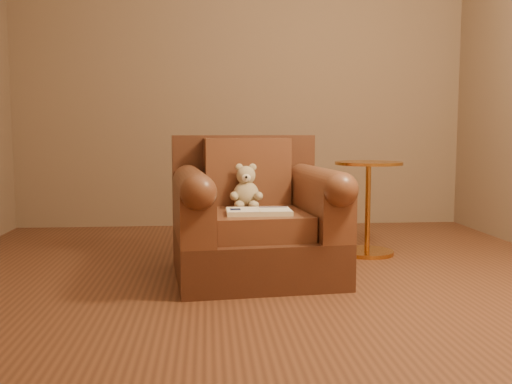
{
  "coord_description": "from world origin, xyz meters",
  "views": [
    {
      "loc": [
        -0.31,
        -3.13,
        0.84
      ],
      "look_at": [
        -0.04,
        0.08,
        0.5
      ],
      "focal_mm": 40.0,
      "sensor_mm": 36.0,
      "label": 1
    }
  ],
  "objects": [
    {
      "name": "side_table",
      "position": [
        0.78,
        0.67,
        0.35
      ],
      "size": [
        0.46,
        0.46,
        0.64
      ],
      "color": "#C07F34",
      "rests_on": "floor"
    },
    {
      "name": "armchair",
      "position": [
        -0.04,
        0.17,
        0.32
      ],
      "size": [
        1.0,
        0.96,
        0.82
      ],
      "rotation": [
        0.0,
        0.0,
        0.1
      ],
      "color": "#492718",
      "rests_on": "floor"
    },
    {
      "name": "floor",
      "position": [
        0.0,
        0.0,
        0.0
      ],
      "size": [
        4.0,
        4.0,
        0.0
      ],
      "primitive_type": "plane",
      "color": "brown",
      "rests_on": "ground"
    },
    {
      "name": "teddy_bear",
      "position": [
        -0.08,
        0.24,
        0.49
      ],
      "size": [
        0.2,
        0.22,
        0.27
      ],
      "rotation": [
        0.0,
        0.0,
        -0.04
      ],
      "color": "tan",
      "rests_on": "armchair"
    },
    {
      "name": "guidebook",
      "position": [
        -0.03,
        -0.04,
        0.41
      ],
      "size": [
        0.35,
        0.21,
        0.03
      ],
      "rotation": [
        0.0,
        0.0,
        0.0
      ],
      "color": "beige",
      "rests_on": "armchair"
    }
  ]
}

